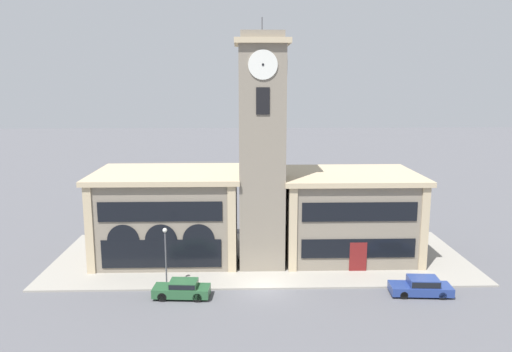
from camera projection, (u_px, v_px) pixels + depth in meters
The scene contains 8 objects.
ground_plane at pixel (264, 290), 39.85m from camera, with size 300.00×300.00×0.00m, color #56565B.
sidewalk_kerb at pixel (261, 257), 47.13m from camera, with size 38.17×14.84×0.15m.
clock_tower at pixel (262, 153), 43.45m from camera, with size 4.64×4.64×21.68m.
town_hall_left_wing at pixel (168, 214), 46.91m from camera, with size 13.51×9.94×8.21m.
town_hall_right_wing at pixel (348, 214), 47.40m from camera, with size 12.80×9.94×8.01m.
parked_car_near at pixel (182, 289), 38.27m from camera, with size 4.43×2.00×1.38m.
parked_car_mid at pixel (421, 286), 38.78m from camera, with size 4.82×2.18×1.41m.
street_lamp at pixel (165, 247), 39.60m from camera, with size 0.36×0.36×4.86m.
Camera 1 is at (-1.71, -37.51, 16.18)m, focal length 35.00 mm.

